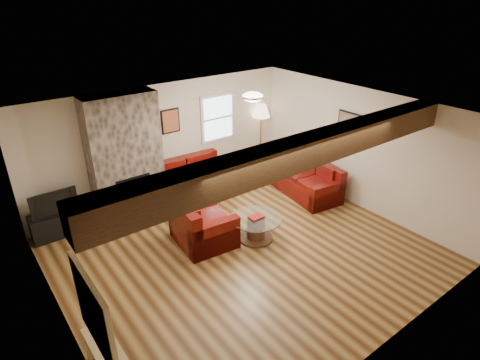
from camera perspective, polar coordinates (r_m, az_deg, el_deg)
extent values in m
plane|color=#4F2E14|center=(7.27, 0.45, -10.09)|extent=(8.00, 8.00, 0.00)
plane|color=silver|center=(6.14, 0.53, 9.13)|extent=(8.00, 8.00, 0.00)
plane|color=beige|center=(8.76, -10.62, 5.31)|extent=(8.00, 0.00, 8.00)
plane|color=beige|center=(5.07, 20.35, -12.64)|extent=(8.00, 0.00, 8.00)
plane|color=beige|center=(5.58, -25.12, -9.76)|extent=(0.00, 7.50, 7.50)
plane|color=beige|center=(8.62, 16.53, 4.30)|extent=(0.00, 7.50, 7.50)
cube|color=#321D0F|center=(5.32, 8.80, 3.96)|extent=(6.00, 0.36, 0.38)
cube|color=#353029|center=(8.18, -16.01, 3.21)|extent=(1.40, 0.50, 2.50)
cube|color=black|center=(8.30, -14.67, -2.40)|extent=(0.70, 0.06, 0.90)
cube|color=#353029|center=(8.46, -14.23, -4.98)|extent=(1.00, 0.25, 0.08)
cylinder|color=#472B17|center=(7.58, 2.25, -8.22)|extent=(0.63, 0.63, 0.04)
cylinder|color=#472B17|center=(7.47, 2.28, -7.02)|extent=(0.34, 0.34, 0.42)
cylinder|color=white|center=(7.35, 2.31, -5.45)|extent=(0.94, 0.94, 0.02)
cube|color=maroon|center=(7.33, 2.31, -5.27)|extent=(0.26, 0.19, 0.03)
cube|color=black|center=(8.31, -24.46, -5.70)|extent=(0.96, 0.38, 0.48)
imported|color=black|center=(8.09, -25.08, -2.81)|extent=(0.82, 0.11, 0.47)
cylinder|color=tan|center=(10.36, 2.85, 1.65)|extent=(0.31, 0.31, 0.03)
cylinder|color=tan|center=(10.07, 2.94, 5.53)|extent=(0.03, 0.03, 1.53)
cone|color=beige|center=(9.82, 3.04, 9.84)|extent=(0.44, 0.44, 0.31)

